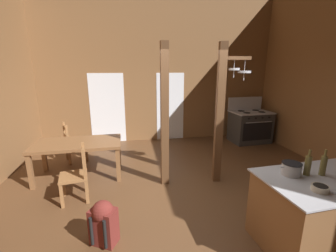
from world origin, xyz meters
TOP-DOWN VIEW (x-y plane):
  - ground_plane at (0.00, 0.00)m, footprint 7.65×7.80m
  - wall_back at (0.00, 3.57)m, footprint 7.65×0.14m
  - glazed_door_back_left at (-1.54, 3.50)m, footprint 1.00×0.01m
  - glazed_panel_back_right at (0.34, 3.50)m, footprint 0.84×0.01m
  - stove_range at (2.67, 2.82)m, footprint 1.20×0.89m
  - support_post_with_pot_rack at (0.80, 0.63)m, footprint 0.61×0.26m
  - support_post_center at (-0.26, 0.70)m, footprint 0.14×0.14m
  - dining_table at (-1.96, 1.29)m, footprint 1.73×0.95m
  - ladderback_chair_near_window at (-1.81, 0.39)m, footprint 0.52×0.52m
  - ladderback_chair_by_post at (-2.26, 2.15)m, footprint 0.58×0.58m
  - backpack at (-1.27, -0.73)m, footprint 0.38×0.38m
  - stockpot_on_counter at (1.05, -1.03)m, footprint 0.30×0.23m
  - mixing_bowl_on_counter at (1.10, -1.42)m, footprint 0.17×0.17m
  - bottle_tall_on_counter at (1.23, -1.07)m, footprint 0.07×0.07m
  - bottle_short_on_counter at (1.42, -1.10)m, footprint 0.07×0.07m

SIDE VIEW (x-z plane):
  - ground_plane at x=0.00m, z-range -0.10..0.00m
  - backpack at x=-1.27m, z-range 0.02..0.61m
  - ladderback_chair_near_window at x=-1.81m, z-range -0.02..0.93m
  - ladderback_chair_by_post at x=-2.26m, z-range -0.02..0.93m
  - stove_range at x=2.67m, z-range -0.18..1.14m
  - dining_table at x=-1.96m, z-range 0.28..1.02m
  - mixing_bowl_on_counter at x=1.10m, z-range 0.91..0.98m
  - stockpot_on_counter at x=1.05m, z-range 0.91..1.07m
  - glazed_door_back_left at x=-1.54m, z-range 0.00..2.05m
  - glazed_panel_back_right at x=0.34m, z-range 0.00..2.05m
  - bottle_tall_on_counter at x=1.23m, z-range 0.88..1.21m
  - bottle_short_on_counter at x=1.42m, z-range 0.88..1.21m
  - support_post_center at x=-0.26m, z-range 0.00..2.64m
  - support_post_with_pot_rack at x=0.80m, z-range 0.10..2.74m
  - wall_back at x=0.00m, z-range 0.00..4.29m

